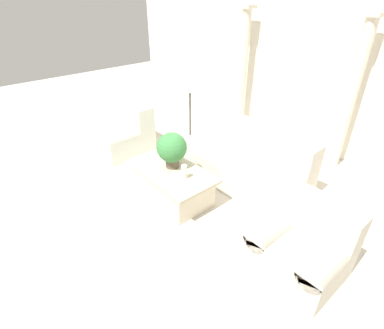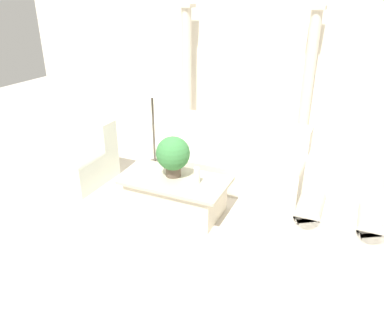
{
  "view_description": "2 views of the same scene",
  "coord_description": "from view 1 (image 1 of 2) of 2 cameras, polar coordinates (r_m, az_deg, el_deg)",
  "views": [
    {
      "loc": [
        2.84,
        -2.49,
        2.72
      ],
      "look_at": [
        0.15,
        -0.17,
        0.58
      ],
      "focal_mm": 28.0,
      "sensor_mm": 36.0,
      "label": 1
    },
    {
      "loc": [
        1.83,
        -4.08,
        2.58
      ],
      "look_at": [
        0.01,
        -0.08,
        0.56
      ],
      "focal_mm": 35.0,
      "sensor_mm": 36.0,
      "label": 2
    }
  ],
  "objects": [
    {
      "name": "potted_plant",
      "position": [
        4.19,
        -3.88,
        3.09
      ],
      "size": [
        0.43,
        0.43,
        0.52
      ],
      "color": "brown",
      "rests_on": "coffee_table"
    },
    {
      "name": "loveseat",
      "position": [
        5.85,
        -13.44,
        6.36
      ],
      "size": [
        1.2,
        0.91,
        0.88
      ],
      "color": "silver",
      "rests_on": "ground_plane"
    },
    {
      "name": "column_left",
      "position": [
        6.44,
        9.57,
        17.31
      ],
      "size": [
        0.25,
        0.25,
        2.41
      ],
      "color": "beige",
      "rests_on": "ground_plane"
    },
    {
      "name": "wall_back",
      "position": [
        5.97,
        21.13,
        18.35
      ],
      "size": [
        10.0,
        0.06,
        3.2
      ],
      "color": "silver",
      "rests_on": "ground_plane"
    },
    {
      "name": "coffee_table",
      "position": [
        4.38,
        -3.88,
        -3.56
      ],
      "size": [
        1.31,
        0.74,
        0.46
      ],
      "color": "beige",
      "rests_on": "ground_plane"
    },
    {
      "name": "pillar_candle",
      "position": [
        4.01,
        -1.49,
        -1.43
      ],
      "size": [
        0.08,
        0.08,
        0.21
      ],
      "color": "silver",
      "rests_on": "coffee_table"
    },
    {
      "name": "armchair",
      "position": [
        3.5,
        20.23,
        -14.06
      ],
      "size": [
        0.91,
        0.77,
        0.84
      ],
      "color": "beige",
      "rests_on": "ground_plane"
    },
    {
      "name": "column_right",
      "position": [
        5.34,
        28.01,
        11.35
      ],
      "size": [
        0.25,
        0.25,
        2.41
      ],
      "color": "beige",
      "rests_on": "ground_plane"
    },
    {
      "name": "ground_plane",
      "position": [
        4.65,
        0.45,
        -4.71
      ],
      "size": [
        16.0,
        16.0,
        0.0
      ],
      "primitive_type": "plane",
      "color": "beige"
    },
    {
      "name": "floor_lamp",
      "position": [
        5.34,
        -0.39,
        14.97
      ],
      "size": [
        0.42,
        0.42,
        1.43
      ],
      "color": "#4C473D",
      "rests_on": "ground_plane"
    },
    {
      "name": "sofa_long",
      "position": [
        4.76,
        10.19,
        0.63
      ],
      "size": [
        2.01,
        0.91,
        0.88
      ],
      "color": "beige",
      "rests_on": "ground_plane"
    }
  ]
}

